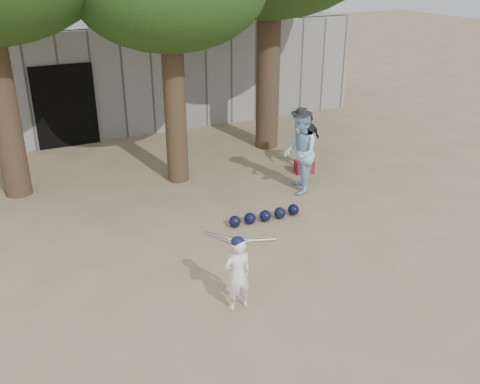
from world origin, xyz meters
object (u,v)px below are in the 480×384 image
boy_player (238,274)px  red_bag (304,167)px  spectator_dark (307,141)px  spectator_blue (300,153)px

boy_player → red_bag: 5.60m
spectator_dark → red_bag: 0.64m
boy_player → spectator_dark: spectator_dark is taller
red_bag → spectator_blue: bearing=-129.6°
boy_player → red_bag: (3.80, 4.10, -0.42)m
boy_player → spectator_blue: bearing=-132.4°
boy_player → spectator_blue: 4.47m
boy_player → spectator_dark: size_ratio=0.81×
spectator_dark → red_bag: spectator_dark is taller
boy_player → spectator_dark: bearing=-131.5°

